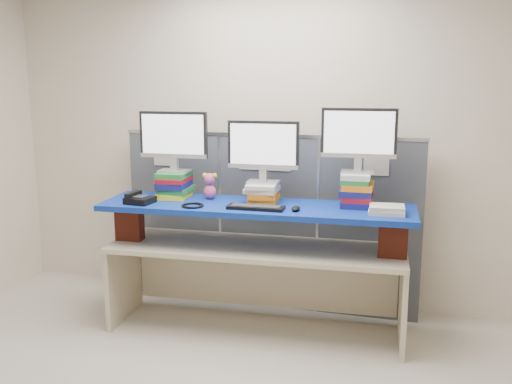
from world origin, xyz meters
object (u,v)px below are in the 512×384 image
(monitor_left, at_px, (174,138))
(keyboard, at_px, (256,207))
(monitor_center, at_px, (263,148))
(desk_phone, at_px, (139,199))
(monitor_right, at_px, (359,137))
(desk, at_px, (256,263))
(blue_board, at_px, (256,207))

(monitor_left, bearing_deg, keyboard, -19.63)
(monitor_center, relative_size, desk_phone, 2.60)
(monitor_center, distance_m, monitor_right, 0.73)
(monitor_center, bearing_deg, keyboard, -90.19)
(monitor_center, height_order, keyboard, monitor_center)
(desk, xyz_separation_m, keyboard, (0.04, -0.14, 0.48))
(desk, xyz_separation_m, blue_board, (0.00, 0.00, 0.45))
(monitor_left, bearing_deg, desk, -9.60)
(desk, bearing_deg, desk_phone, -170.92)
(blue_board, height_order, desk_phone, desk_phone)
(blue_board, relative_size, desk_phone, 11.20)
(monitor_left, xyz_separation_m, keyboard, (0.75, -0.21, -0.47))
(desk, relative_size, monitor_left, 4.19)
(blue_board, relative_size, monitor_left, 4.32)
(desk, distance_m, monitor_center, 0.90)
(blue_board, bearing_deg, desk_phone, -170.92)
(monitor_right, bearing_deg, blue_board, -171.08)
(monitor_left, relative_size, monitor_center, 1.00)
(desk, xyz_separation_m, desk_phone, (-0.89, -0.20, 0.50))
(blue_board, distance_m, monitor_center, 0.46)
(monitor_left, bearing_deg, monitor_center, 0.00)
(monitor_center, distance_m, desk_phone, 1.04)
(desk, distance_m, keyboard, 0.51)
(desk_phone, bearing_deg, monitor_center, 25.18)
(desk_phone, bearing_deg, keyboard, 9.53)
(monitor_right, xyz_separation_m, desk_phone, (-1.64, -0.37, -0.50))
(monitor_left, distance_m, monitor_right, 1.46)
(blue_board, xyz_separation_m, monitor_center, (0.02, 0.12, 0.45))
(monitor_left, xyz_separation_m, monitor_center, (0.73, 0.05, -0.06))
(keyboard, xyz_separation_m, desk_phone, (-0.93, -0.06, 0.02))
(keyboard, bearing_deg, blue_board, 103.68)
(blue_board, height_order, keyboard, keyboard)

